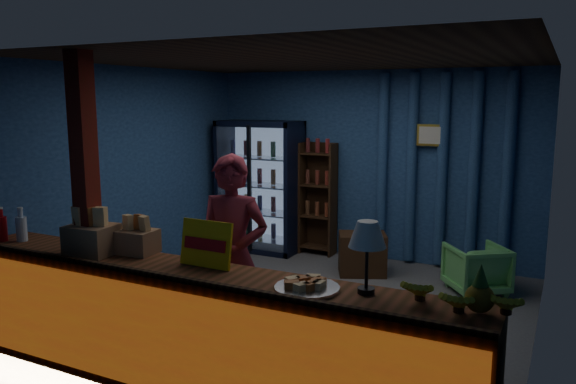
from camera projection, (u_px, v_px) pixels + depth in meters
name	position (u px, v px, depth m)	size (l,w,h in m)	color
ground	(301.00, 307.00, 6.04)	(4.60, 4.60, 0.00)	#515154
room_walls	(302.00, 162.00, 5.78)	(4.60, 4.60, 4.60)	navy
counter	(194.00, 330.00, 4.28)	(4.40, 0.57, 0.99)	brown
support_post	(88.00, 212.00, 4.62)	(0.16, 0.16, 2.60)	maroon
beverage_cooler	(262.00, 187.00, 8.26)	(1.20, 0.62, 1.90)	black
bottle_shelf	(319.00, 199.00, 8.03)	(0.50, 0.28, 1.60)	#3E2813
curtain_folds	(442.00, 170.00, 7.27)	(1.74, 0.14, 2.50)	navy
framed_picture	(431.00, 135.00, 7.22)	(0.36, 0.04, 0.28)	gold
shopkeeper	(232.00, 257.00, 4.80)	(0.64, 0.42, 1.76)	maroon
green_chair	(476.00, 269.00, 6.46)	(0.60, 0.62, 0.56)	#5FBB5D
side_table	(362.00, 254.00, 7.14)	(0.71, 0.63, 0.64)	#3E2813
yellow_sign	(206.00, 244.00, 4.27)	(0.45, 0.10, 0.36)	yellow
soda_bottles	(7.00, 226.00, 5.09)	(0.42, 0.18, 0.31)	#AB0B0F
snack_box_left	(92.00, 237.00, 4.62)	(0.40, 0.34, 0.40)	#AD7F53
snack_box_centre	(137.00, 240.00, 4.65)	(0.32, 0.27, 0.32)	#AD7F53
pastry_tray	(307.00, 286.00, 3.77)	(0.45, 0.45, 0.07)	silver
banana_bunches	(460.00, 298.00, 3.39)	(0.75, 0.29, 0.16)	yellow
table_lamp	(367.00, 237.00, 3.64)	(0.25, 0.25, 0.49)	black
pineapple	(480.00, 294.00, 3.34)	(0.17, 0.17, 0.30)	olive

